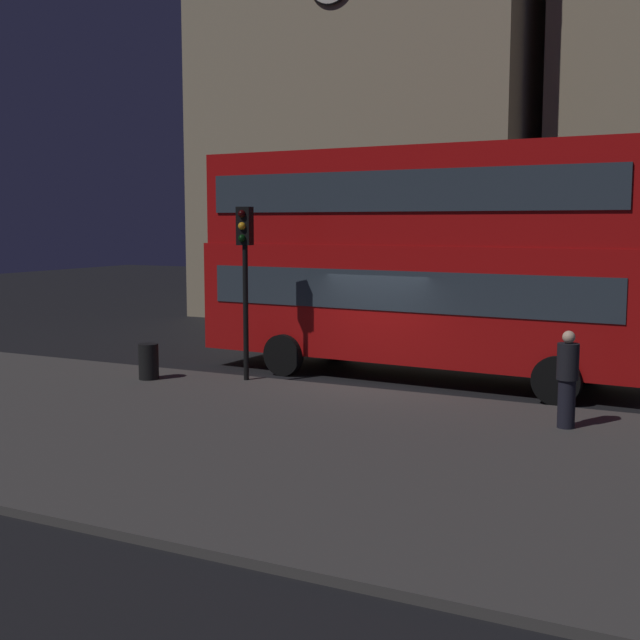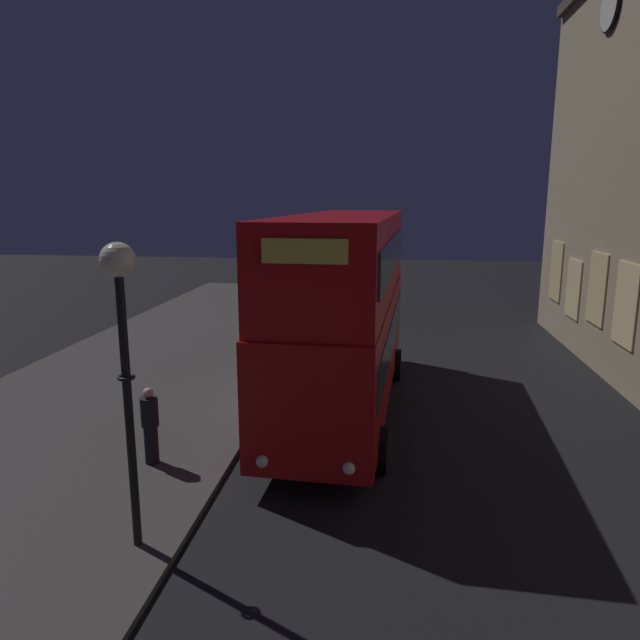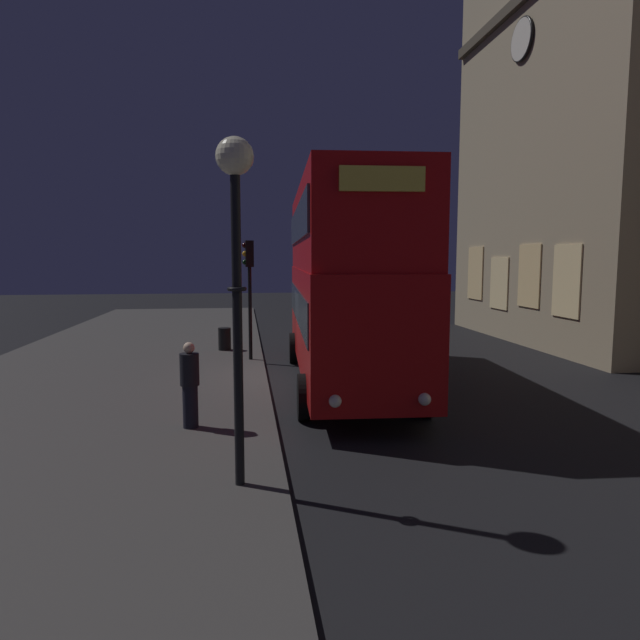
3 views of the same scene
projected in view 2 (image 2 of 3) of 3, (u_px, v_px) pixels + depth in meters
name	position (u px, v px, depth m)	size (l,w,h in m)	color
ground_plane	(297.00, 400.00, 16.85)	(80.00, 80.00, 0.00)	black
sidewalk_slab	(126.00, 391.00, 17.46)	(44.00, 8.97, 0.12)	#423F3D
double_decker_bus	(344.00, 304.00, 15.55)	(10.85, 3.32, 5.35)	#B20F0F
traffic_light_near_kerb	(274.00, 286.00, 18.95)	(0.34, 0.38, 3.90)	black
street_lamp	(122.00, 320.00, 8.85)	(0.54, 0.54, 5.01)	black
pedestrian	(150.00, 425.00, 12.42)	(0.38, 0.38, 1.70)	black
litter_bin	(262.00, 342.00, 21.54)	(0.46, 0.46, 0.81)	black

